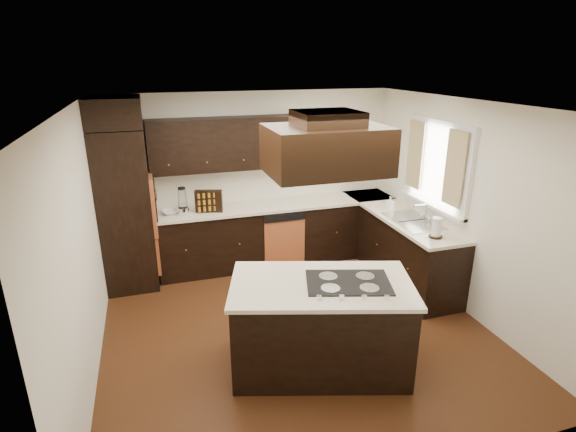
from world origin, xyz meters
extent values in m
cube|color=#5D3217|center=(0.00, 0.00, -0.01)|extent=(4.20, 4.20, 0.02)
cube|color=silver|center=(0.00, 0.00, 2.51)|extent=(4.20, 4.20, 0.02)
cube|color=white|center=(0.00, 2.11, 1.25)|extent=(4.20, 0.02, 2.50)
cube|color=white|center=(0.00, -2.11, 1.25)|extent=(4.20, 0.02, 2.50)
cube|color=white|center=(-2.11, 0.00, 1.25)|extent=(0.02, 4.20, 2.50)
cube|color=white|center=(2.11, 0.00, 1.25)|extent=(0.02, 4.20, 2.50)
cube|color=black|center=(-1.78, 1.71, 1.06)|extent=(0.65, 0.75, 2.12)
cube|color=#C76537|center=(-1.43, 1.71, 1.12)|extent=(0.05, 0.62, 0.78)
cube|color=black|center=(0.03, 1.80, 0.44)|extent=(2.93, 0.60, 0.88)
cube|color=black|center=(1.80, 0.90, 0.44)|extent=(0.60, 2.40, 0.88)
cube|color=#F4E7C9|center=(0.03, 1.79, 0.90)|extent=(2.93, 0.63, 0.04)
cube|color=#F4E7C9|center=(1.79, 0.90, 0.90)|extent=(0.63, 2.40, 0.04)
cube|color=black|center=(-0.43, 1.93, 1.81)|extent=(2.00, 0.34, 0.72)
cube|color=#C76537|center=(0.33, 1.50, 0.40)|extent=(0.60, 0.05, 0.72)
cube|color=white|center=(2.07, 0.55, 1.65)|extent=(0.06, 1.32, 1.12)
cube|color=white|center=(2.10, 0.55, 1.65)|extent=(0.00, 1.20, 1.00)
cube|color=beige|center=(2.01, 0.13, 1.70)|extent=(0.02, 0.34, 0.90)
cube|color=beige|center=(2.01, 0.97, 1.70)|extent=(0.02, 0.34, 0.90)
cube|color=silver|center=(1.80, 0.55, 0.92)|extent=(0.52, 0.84, 0.01)
cube|color=black|center=(0.03, -0.69, 0.44)|extent=(1.85, 1.35, 0.88)
cube|color=#F4E7C9|center=(0.03, -0.69, 0.90)|extent=(1.93, 1.42, 0.04)
cube|color=black|center=(0.27, -0.77, 0.93)|extent=(0.90, 0.73, 0.01)
cube|color=black|center=(0.10, -0.55, 2.16)|extent=(1.05, 0.72, 0.42)
cube|color=black|center=(0.10, -0.55, 2.44)|extent=(0.55, 0.50, 0.13)
cylinder|color=silver|center=(-1.04, 1.70, 0.97)|extent=(0.15, 0.15, 0.10)
cone|color=silver|center=(-1.04, 1.70, 1.15)|extent=(0.13, 0.13, 0.26)
cube|color=black|center=(-0.69, 1.72, 1.07)|extent=(0.38, 0.20, 0.31)
imported|color=white|center=(-1.22, 1.79, 0.95)|extent=(0.26, 0.26, 0.06)
imported|color=white|center=(1.74, 1.06, 1.02)|extent=(0.11, 0.11, 0.19)
cylinder|color=white|center=(1.74, -0.03, 1.04)|extent=(0.13, 0.13, 0.25)
camera|label=1|loc=(-1.40, -4.22, 2.93)|focal=28.00mm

